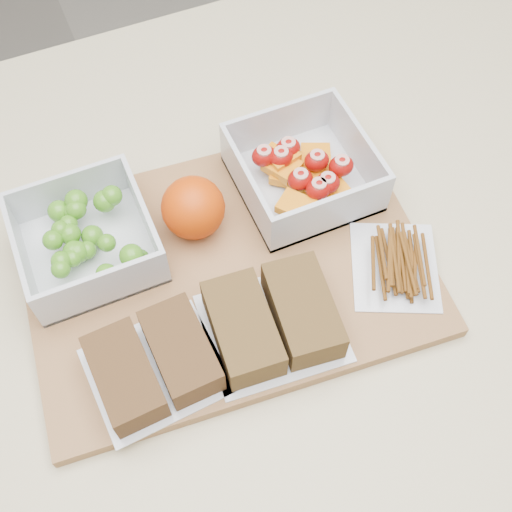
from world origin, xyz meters
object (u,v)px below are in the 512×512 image
object	(u,v)px
cutting_board	(227,268)
orange	(193,208)
sandwich_bag_left	(153,364)
fruit_container	(303,172)
sandwich_bag_center	(273,320)
pretzel_bag	(396,261)
grape_container	(87,239)

from	to	relation	value
cutting_board	orange	world-z (taller)	orange
cutting_board	sandwich_bag_left	distance (m)	0.14
fruit_container	sandwich_bag_center	distance (m)	0.18
cutting_board	pretzel_bag	world-z (taller)	pretzel_bag
cutting_board	sandwich_bag_left	xyz separation A→B (m)	(-0.11, -0.08, 0.03)
cutting_board	grape_container	size ratio (longest dim) A/B	3.07
grape_container	fruit_container	bearing A→B (deg)	-2.00
cutting_board	grape_container	distance (m)	0.15
sandwich_bag_left	sandwich_bag_center	bearing A→B (deg)	-1.65
fruit_container	pretzel_bag	distance (m)	0.15
grape_container	cutting_board	bearing A→B (deg)	-29.93
cutting_board	pretzel_bag	bearing A→B (deg)	-19.47
sandwich_bag_left	fruit_container	bearing A→B (deg)	33.24
sandwich_bag_left	pretzel_bag	distance (m)	0.27
grape_container	pretzel_bag	size ratio (longest dim) A/B	1.00
sandwich_bag_left	pretzel_bag	size ratio (longest dim) A/B	0.96
fruit_container	sandwich_bag_left	distance (m)	0.27
cutting_board	sandwich_bag_center	xyz separation A→B (m)	(0.01, -0.09, 0.03)
fruit_container	pretzel_bag	size ratio (longest dim) A/B	1.05
orange	grape_container	bearing A→B (deg)	173.18
fruit_container	orange	world-z (taller)	orange
sandwich_bag_left	sandwich_bag_center	xyz separation A→B (m)	(0.12, -0.00, 0.00)
grape_container	orange	world-z (taller)	orange
cutting_board	fruit_container	bearing A→B (deg)	33.33
orange	sandwich_bag_left	distance (m)	0.17
grape_container	orange	xyz separation A→B (m)	(0.11, -0.01, 0.01)
cutting_board	sandwich_bag_left	size ratio (longest dim) A/B	3.21
orange	pretzel_bag	distance (m)	0.22
grape_container	orange	bearing A→B (deg)	-6.82
fruit_container	sandwich_bag_center	world-z (taller)	fruit_container
cutting_board	grape_container	world-z (taller)	grape_container
pretzel_bag	sandwich_bag_left	bearing A→B (deg)	-177.84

